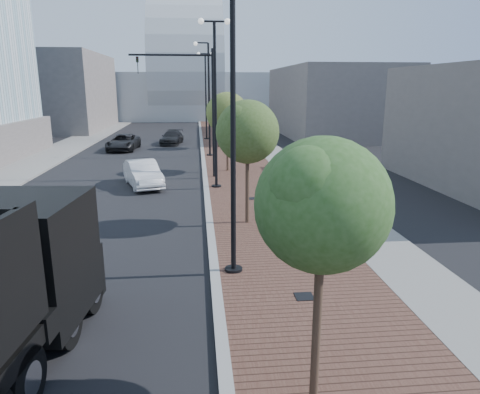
{
  "coord_description": "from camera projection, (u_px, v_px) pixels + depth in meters",
  "views": [
    {
      "loc": [
        -0.45,
        -2.88,
        5.78
      ],
      "look_at": [
        1.0,
        12.0,
        2.0
      ],
      "focal_mm": 32.88,
      "sensor_mm": 36.0,
      "label": 1
    }
  ],
  "objects": [
    {
      "name": "sidewalk",
      "position": [
        238.0,
        146.0,
        43.15
      ],
      "size": [
        7.0,
        140.0,
        0.12
      ],
      "primitive_type": "cube",
      "color": "#4C2D23",
      "rests_on": "ground"
    },
    {
      "name": "concrete_strip",
      "position": [
        265.0,
        146.0,
        43.4
      ],
      "size": [
        2.4,
        140.0,
        0.13
      ],
      "primitive_type": "cube",
      "color": "slate",
      "rests_on": "ground"
    },
    {
      "name": "curb",
      "position": [
        202.0,
        146.0,
        42.82
      ],
      "size": [
        0.3,
        140.0,
        0.14
      ],
      "primitive_type": "cube",
      "color": "gray",
      "rests_on": "ground"
    },
    {
      "name": "west_sidewalk",
      "position": [
        65.0,
        148.0,
        41.6
      ],
      "size": [
        4.0,
        140.0,
        0.12
      ],
      "primitive_type": "cube",
      "color": "slate",
      "rests_on": "ground"
    },
    {
      "name": "white_sedan",
      "position": [
        143.0,
        174.0,
        25.96
      ],
      "size": [
        2.94,
        4.9,
        1.53
      ],
      "primitive_type": "imported",
      "rotation": [
        0.0,
        0.0,
        0.31
      ],
      "color": "silver",
      "rests_on": "ground"
    },
    {
      "name": "dark_car_mid",
      "position": [
        123.0,
        142.0,
        40.7
      ],
      "size": [
        2.76,
        5.41,
        1.46
      ],
      "primitive_type": "imported",
      "rotation": [
        0.0,
        0.0,
        -0.06
      ],
      "color": "black",
      "rests_on": "ground"
    },
    {
      "name": "dark_car_far",
      "position": [
        172.0,
        138.0,
        45.02
      ],
      "size": [
        2.46,
        4.81,
        1.34
      ],
      "primitive_type": "imported",
      "rotation": [
        0.0,
        0.0,
        -0.13
      ],
      "color": "black",
      "rests_on": "ground"
    },
    {
      "name": "pedestrian",
      "position": [
        312.0,
        167.0,
        26.91
      ],
      "size": [
        0.82,
        0.69,
        1.93
      ],
      "primitive_type": "imported",
      "rotation": [
        0.0,
        0.0,
        2.77
      ],
      "color": "black",
      "rests_on": "ground"
    },
    {
      "name": "streetlight_1",
      "position": [
        229.0,
        137.0,
        12.87
      ],
      "size": [
        1.44,
        0.56,
        9.21
      ],
      "color": "black",
      "rests_on": "ground"
    },
    {
      "name": "streetlight_2",
      "position": [
        215.0,
        104.0,
        24.34
      ],
      "size": [
        1.72,
        0.56,
        9.28
      ],
      "color": "black",
      "rests_on": "ground"
    },
    {
      "name": "streetlight_3",
      "position": [
        208.0,
        104.0,
        36.03
      ],
      "size": [
        1.44,
        0.56,
        9.21
      ],
      "color": "black",
      "rests_on": "ground"
    },
    {
      "name": "streetlight_4",
      "position": [
        206.0,
        95.0,
        47.5
      ],
      "size": [
        1.72,
        0.56,
        9.28
      ],
      "color": "black",
      "rests_on": "ground"
    },
    {
      "name": "traffic_mast",
      "position": [
        199.0,
        99.0,
        27.11
      ],
      "size": [
        5.09,
        0.2,
        8.0
      ],
      "color": "black",
      "rests_on": "ground"
    },
    {
      "name": "tree_0",
      "position": [
        325.0,
        206.0,
        7.33
      ],
      "size": [
        2.36,
        2.3,
        5.01
      ],
      "color": "#382619",
      "rests_on": "ground"
    },
    {
      "name": "tree_1",
      "position": [
        249.0,
        132.0,
        17.92
      ],
      "size": [
        2.61,
        2.6,
        5.27
      ],
      "color": "#382619",
      "rests_on": "ground"
    },
    {
      "name": "tree_2",
      "position": [
        228.0,
        113.0,
        29.49
      ],
      "size": [
        2.82,
        2.82,
        5.43
      ],
      "color": "#382619",
      "rests_on": "ground"
    },
    {
      "name": "tree_3",
      "position": [
        219.0,
        109.0,
        41.14
      ],
      "size": [
        2.33,
        2.27,
        4.84
      ],
      "color": "#382619",
      "rests_on": "ground"
    },
    {
      "name": "convention_center",
      "position": [
        188.0,
        85.0,
        84.6
      ],
      "size": [
        50.0,
        30.0,
        50.0
      ],
      "color": "#A5ACAF",
      "rests_on": "ground"
    },
    {
      "name": "commercial_block_nw",
      "position": [
        50.0,
        92.0,
        59.03
      ],
      "size": [
        14.0,
        20.0,
        10.0
      ],
      "primitive_type": "cube",
      "color": "#645D5A",
      "rests_on": "ground"
    },
    {
      "name": "commercial_block_ne",
      "position": [
        333.0,
        101.0,
        53.01
      ],
      "size": [
        12.0,
        22.0,
        8.0
      ],
      "primitive_type": "cube",
      "color": "#615A57",
      "rests_on": "ground"
    },
    {
      "name": "utility_cover_1",
      "position": [
        304.0,
        296.0,
        12.15
      ],
      "size": [
        0.5,
        0.5,
        0.02
      ],
      "primitive_type": "cube",
      "color": "black",
      "rests_on": "sidewalk"
    },
    {
      "name": "utility_cover_2",
      "position": [
        254.0,
        198.0,
        22.77
      ],
      "size": [
        0.5,
        0.5,
        0.02
      ],
      "primitive_type": "cube",
      "color": "black",
      "rests_on": "sidewalk"
    }
  ]
}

